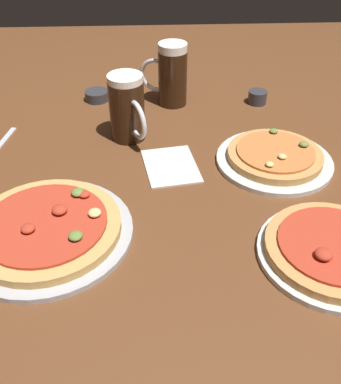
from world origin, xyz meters
The scene contains 9 objects.
ground_plane centered at (0.00, 0.00, -0.01)m, with size 2.40×2.40×0.03m, color brown.
pizza_plate_near centered at (-0.25, -0.10, 0.02)m, with size 0.34×0.34×0.05m.
pizza_plate_far centered at (0.26, 0.13, 0.02)m, with size 0.28×0.28×0.05m.
pizza_plate_side centered at (0.29, -0.19, 0.02)m, with size 0.27×0.27×0.05m.
beer_mug_dark centered at (-0.10, 0.26, 0.08)m, with size 0.10×0.14×0.17m.
beer_mug_amber centered at (0.02, 0.46, 0.09)m, with size 0.14×0.09×0.18m.
ramekin_sauce centered at (0.28, 0.45, 0.02)m, with size 0.05×0.05×0.04m, color #333338.
ramekin_butter centered at (-0.20, 0.49, 0.01)m, with size 0.07×0.07×0.03m, color #333338.
napkin_folded centered at (0.01, 0.12, 0.00)m, with size 0.12×0.16×0.01m, color silver.
Camera 1 is at (-0.04, -0.75, 0.60)m, focal length 41.79 mm.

